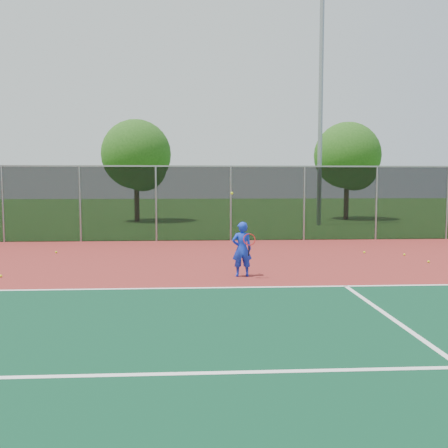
{
  "coord_description": "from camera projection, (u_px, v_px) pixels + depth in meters",
  "views": [
    {
      "loc": [
        -1.44,
        -8.07,
        2.44
      ],
      "look_at": [
        -0.68,
        5.0,
        1.3
      ],
      "focal_mm": 40.0,
      "sensor_mm": 36.0,
      "label": 1
    }
  ],
  "objects": [
    {
      "name": "practice_ball_3",
      "position": [
        429.0,
        262.0,
        14.72
      ],
      "size": [
        0.07,
        0.07,
        0.07
      ],
      "primitive_type": "sphere",
      "color": "#D1E61A",
      "rests_on": "court_apron"
    },
    {
      "name": "practice_ball_0",
      "position": [
        404.0,
        255.0,
        16.12
      ],
      "size": [
        0.07,
        0.07,
        0.07
      ],
      "primitive_type": "sphere",
      "color": "#D1E61A",
      "rests_on": "court_apron"
    },
    {
      "name": "court_apron",
      "position": [
        265.0,
        298.0,
        10.31
      ],
      "size": [
        30.0,
        20.0,
        0.02
      ],
      "primitive_type": "cube",
      "color": "maroon",
      "rests_on": "ground"
    },
    {
      "name": "tree_back_mid",
      "position": [
        349.0,
        158.0,
        31.2
      ],
      "size": [
        4.16,
        4.16,
        6.11
      ],
      "color": "#331F12",
      "rests_on": "ground"
    },
    {
      "name": "practice_ball_7",
      "position": [
        364.0,
        252.0,
        16.65
      ],
      "size": [
        0.07,
        0.07,
        0.07
      ],
      "primitive_type": "sphere",
      "color": "#D1E61A",
      "rests_on": "court_apron"
    },
    {
      "name": "tennis_player",
      "position": [
        242.0,
        249.0,
        12.58
      ],
      "size": [
        0.59,
        0.6,
        2.14
      ],
      "color": "#1632D2",
      "rests_on": "court_apron"
    },
    {
      "name": "tree_back_left",
      "position": [
        138.0,
        158.0,
        29.55
      ],
      "size": [
        4.13,
        4.13,
        6.07
      ],
      "color": "#331F12",
      "rests_on": "ground"
    },
    {
      "name": "ground",
      "position": [
        282.0,
        327.0,
        8.32
      ],
      "size": [
        120.0,
        120.0,
        0.0
      ],
      "primitive_type": "plane",
      "color": "#295E1B",
      "rests_on": "ground"
    },
    {
      "name": "floodlight_n",
      "position": [
        321.0,
        86.0,
        26.77
      ],
      "size": [
        0.9,
        0.4,
        13.44
      ],
      "color": "gray",
      "rests_on": "ground"
    },
    {
      "name": "practice_ball_1",
      "position": [
        56.0,
        252.0,
        16.67
      ],
      "size": [
        0.07,
        0.07,
        0.07
      ],
      "primitive_type": "sphere",
      "color": "#D1E61A",
      "rests_on": "court_apron"
    },
    {
      "name": "practice_ball_6",
      "position": [
        1.0,
        276.0,
        12.5
      ],
      "size": [
        0.07,
        0.07,
        0.07
      ],
      "primitive_type": "sphere",
      "color": "#D1E61A",
      "rests_on": "court_apron"
    },
    {
      "name": "fence_back",
      "position": [
        231.0,
        202.0,
        20.12
      ],
      "size": [
        30.0,
        0.06,
        3.03
      ],
      "color": "black",
      "rests_on": "court_apron"
    }
  ]
}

